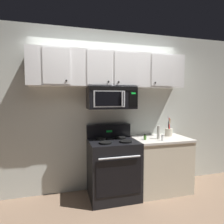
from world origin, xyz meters
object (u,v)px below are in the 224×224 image
at_px(stove_range, 113,167).
at_px(spice_jar, 145,137).
at_px(utensil_crock_cream, 169,131).
at_px(pepper_mill, 158,132).
at_px(salt_shaker, 162,138).
at_px(over_range_microwave, 111,98).

relative_size(stove_range, spice_jar, 12.23).
height_order(utensil_crock_cream, pepper_mill, utensil_crock_cream).
bearing_deg(salt_shaker, utensil_crock_cream, 45.78).
bearing_deg(over_range_microwave, stove_range, -89.86).
relative_size(pepper_mill, spice_jar, 2.39).
bearing_deg(pepper_mill, spice_jar, 179.60).
height_order(utensil_crock_cream, spice_jar, utensil_crock_cream).
distance_m(utensil_crock_cream, spice_jar, 0.57).
xyz_separation_m(over_range_microwave, salt_shaker, (0.75, -0.31, -0.63)).
relative_size(over_range_microwave, salt_shaker, 7.67).
bearing_deg(over_range_microwave, salt_shaker, -22.53).
xyz_separation_m(over_range_microwave, spice_jar, (0.52, -0.18, -0.63)).
bearing_deg(salt_shaker, over_range_microwave, 157.47).
distance_m(pepper_mill, spice_jar, 0.25).
distance_m(stove_range, over_range_microwave, 1.11).
distance_m(salt_shaker, pepper_mill, 0.15).
bearing_deg(spice_jar, pepper_mill, -0.40).
xyz_separation_m(stove_range, utensil_crock_cream, (1.06, 0.12, 0.52)).
bearing_deg(utensil_crock_cream, spice_jar, -161.66).
distance_m(over_range_microwave, pepper_mill, 0.96).
height_order(over_range_microwave, utensil_crock_cream, over_range_microwave).
xyz_separation_m(salt_shaker, pepper_mill, (0.00, 0.13, 0.06)).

